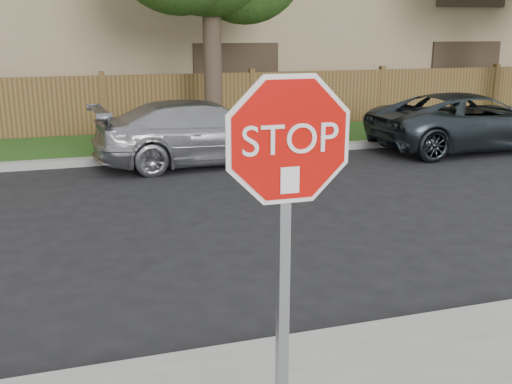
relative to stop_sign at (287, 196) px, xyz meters
name	(u,v)px	position (x,y,z in m)	size (l,w,h in m)	color
ground	(195,359)	(-0.26, 1.48, -1.83)	(90.00, 90.00, 0.00)	black
far_curb	(116,160)	(-0.26, 9.63, -1.75)	(70.00, 0.30, 0.15)	gray
grass_strip	(110,147)	(-0.26, 11.28, -1.77)	(70.00, 3.00, 0.12)	#1E4714
fence	(104,107)	(-0.26, 12.88, -1.03)	(70.00, 0.12, 1.60)	#4C361B
apartment_building	(87,5)	(-0.26, 18.48, 1.70)	(35.20, 9.20, 7.20)	#95865C
stop_sign	(287,196)	(0.00, 0.00, 0.00)	(1.01, 0.13, 2.55)	gray
sedan_right	(204,132)	(1.54, 9.08, -1.17)	(1.86, 4.56, 1.32)	#9E9EA4
sedan_far_right	(470,121)	(7.79, 8.73, -1.17)	(2.19, 4.75, 1.32)	#2D363C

